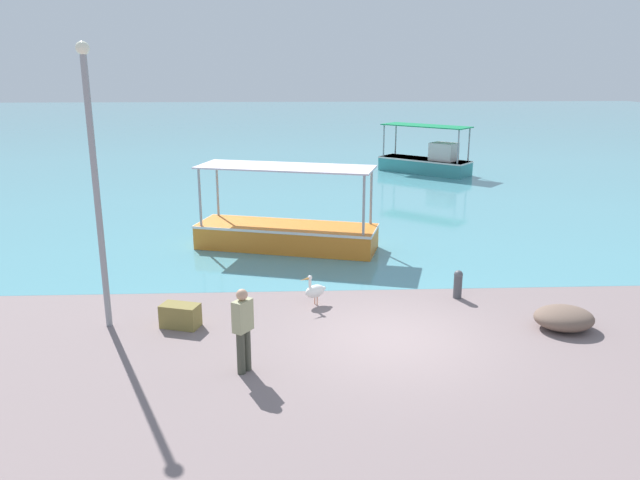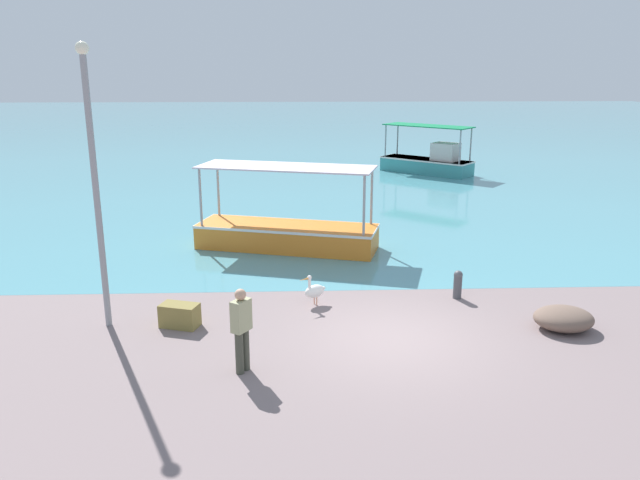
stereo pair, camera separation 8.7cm
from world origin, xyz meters
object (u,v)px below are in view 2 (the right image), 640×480
at_px(mooring_bollard, 458,283).
at_px(fishing_boat_near_left, 429,161).
at_px(pelican, 314,290).
at_px(cargo_crate, 180,315).
at_px(fisherman_standing, 242,328).
at_px(net_pile, 564,318).
at_px(fishing_boat_near_right, 287,232).
at_px(lamp_post, 94,175).

bearing_deg(mooring_bollard, fishing_boat_near_left, 80.20).
relative_size(pelican, cargo_crate, 0.95).
xyz_separation_m(fishing_boat_near_left, mooring_bollard, (-3.29, -19.04, -0.27)).
height_order(fisherman_standing, net_pile, fisherman_standing).
relative_size(fishing_boat_near_right, net_pile, 4.53).
relative_size(fishing_boat_near_left, fisherman_standing, 2.88).
bearing_deg(cargo_crate, lamp_post, 174.85).
distance_m(fishing_boat_near_right, lamp_post, 7.82).
bearing_deg(mooring_bollard, pelican, -175.00).
xyz_separation_m(mooring_bollard, fisherman_standing, (-5.13, -3.74, 0.51)).
height_order(pelican, fisherman_standing, fisherman_standing).
bearing_deg(pelican, net_pile, -17.12).
relative_size(fishing_boat_near_right, pelican, 7.53).
bearing_deg(mooring_bollard, fishing_boat_near_right, 132.88).
height_order(fishing_boat_near_right, cargo_crate, fishing_boat_near_right).
relative_size(fishing_boat_near_right, fishing_boat_near_left, 1.24).
relative_size(lamp_post, mooring_bollard, 8.42).
xyz_separation_m(mooring_bollard, net_pile, (1.88, -2.02, -0.14)).
bearing_deg(net_pile, mooring_bollard, 132.95).
bearing_deg(lamp_post, cargo_crate, -5.15).
bearing_deg(fishing_boat_near_left, cargo_crate, -115.98).
xyz_separation_m(fishing_boat_near_left, lamp_post, (-11.65, -20.40, 2.79)).
height_order(pelican, net_pile, pelican).
bearing_deg(fishing_boat_near_right, pelican, -81.83).
bearing_deg(fisherman_standing, fishing_boat_near_left, 69.71).
bearing_deg(fisherman_standing, pelican, 66.44).
distance_m(fishing_boat_near_left, cargo_crate, 22.86).
distance_m(fishing_boat_near_right, fisherman_standing, 8.48).
relative_size(mooring_bollard, fisherman_standing, 0.43).
xyz_separation_m(fishing_boat_near_right, pelican, (0.72, -5.02, -0.18)).
height_order(fisherman_standing, cargo_crate, fisherman_standing).
xyz_separation_m(fishing_boat_near_left, pelican, (-6.93, -19.35, -0.29)).
bearing_deg(net_pile, fishing_boat_near_left, 86.17).
relative_size(lamp_post, fisherman_standing, 3.66).
xyz_separation_m(lamp_post, fisherman_standing, (3.23, -2.38, -2.55)).
height_order(net_pile, cargo_crate, cargo_crate).
bearing_deg(net_pile, cargo_crate, 176.65).
bearing_deg(pelican, mooring_bollard, 5.00).
height_order(fishing_boat_near_left, cargo_crate, fishing_boat_near_left).
xyz_separation_m(lamp_post, mooring_bollard, (8.36, 1.37, -3.06)).
bearing_deg(lamp_post, pelican, 12.52).
bearing_deg(lamp_post, fishing_boat_near_left, 60.27).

